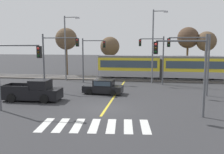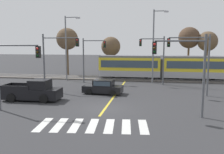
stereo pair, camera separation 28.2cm
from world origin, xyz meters
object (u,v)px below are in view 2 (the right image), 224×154
traffic_light_mid_right (194,55)px  bare_tree_far_west (67,39)px  pickup_truck (33,91)px  traffic_light_far_right (156,53)px  bare_tree_west (111,47)px  street_lamp_west (67,45)px  traffic_light_near_left (12,64)px  street_lamp_centre (154,43)px  light_rail_tram (162,66)px  traffic_light_mid_left (55,53)px  traffic_light_near_right (186,63)px  bare_tree_east (189,38)px  sedan_crossing (103,87)px  bare_tree_far_east (207,42)px  traffic_light_far_left (91,53)px

traffic_light_mid_right → bare_tree_far_west: bare_tree_far_west is taller
traffic_light_mid_right → pickup_truck: bearing=-162.9°
traffic_light_far_right → bare_tree_west: 12.71m
street_lamp_west → bare_tree_far_west: bearing=110.0°
traffic_light_mid_right → street_lamp_west: (-16.39, 7.89, 1.03)m
traffic_light_near_left → street_lamp_centre: (10.99, 15.86, 1.75)m
light_rail_tram → traffic_light_mid_left: (-12.16, -10.34, 2.21)m
traffic_light_far_right → traffic_light_mid_right: 7.20m
traffic_light_near_right → street_lamp_west: street_lamp_west is taller
bare_tree_east → street_lamp_centre: bearing=-125.0°
light_rail_tram → sedan_crossing: size_ratio=4.30×
traffic_light_near_right → traffic_light_far_right: bearing=98.0°
pickup_truck → sedan_crossing: bearing=34.6°
bare_tree_east → bare_tree_far_east: size_ratio=1.10×
traffic_light_mid_right → bare_tree_far_east: (4.44, 14.93, 1.50)m
bare_tree_far_east → traffic_light_far_right: bearing=-133.1°
street_lamp_west → sedan_crossing: bearing=-50.4°
bare_tree_west → bare_tree_far_east: bearing=-4.8°
traffic_light_mid_left → street_lamp_centre: (10.98, 7.47, 1.23)m
bare_tree_east → pickup_truck: bearing=-129.9°
street_lamp_west → traffic_light_far_left: bearing=-20.9°
traffic_light_near_right → bare_tree_east: size_ratio=0.74×
traffic_light_far_left → street_lamp_west: bearing=159.1°
street_lamp_centre → bare_tree_far_east: size_ratio=1.34×
traffic_light_far_left → traffic_light_mid_right: 14.03m
sedan_crossing → traffic_light_near_right: size_ratio=0.72×
traffic_light_mid_right → street_lamp_centre: street_lamp_centre is taller
bare_tree_west → bare_tree_east: bearing=-3.0°
sedan_crossing → traffic_light_near_left: size_ratio=0.76×
sedan_crossing → bare_tree_far_west: size_ratio=0.53×
pickup_truck → street_lamp_west: bearing=95.2°
traffic_light_near_right → bare_tree_west: 25.84m
bare_tree_west → bare_tree_east: size_ratio=0.82×
traffic_light_mid_left → traffic_light_far_left: bearing=68.9°
sedan_crossing → bare_tree_east: bare_tree_east is taller
bare_tree_east → bare_tree_far_east: bearing=-13.5°
traffic_light_far_right → street_lamp_centre: street_lamp_centre is taller
street_lamp_centre → pickup_truck: bearing=-132.8°
sedan_crossing → street_lamp_centre: (5.41, 8.15, 4.79)m
light_rail_tram → sedan_crossing: light_rail_tram is taller
sedan_crossing → pickup_truck: 7.14m
bare_tree_west → traffic_light_mid_left: bearing=-102.2°
traffic_light_far_right → bare_tree_west: bearing=126.9°
traffic_light_near_right → street_lamp_centre: 15.46m
light_rail_tram → traffic_light_far_right: traffic_light_far_right is taller
sedan_crossing → traffic_light_far_right: (5.57, 6.74, 3.47)m
light_rail_tram → bare_tree_far_west: size_ratio=2.29×
traffic_light_far_left → bare_tree_far_west: bare_tree_far_west is taller
light_rail_tram → bare_tree_far_east: 9.27m
street_lamp_centre → bare_tree_far_east: 11.19m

